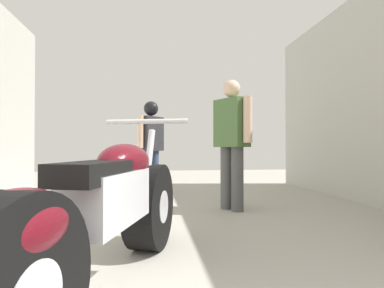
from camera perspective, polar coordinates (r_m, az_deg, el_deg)
name	(u,v)px	position (r m, az deg, el deg)	size (l,w,h in m)	color
ground_plane	(184,230)	(3.19, -1.47, -15.81)	(16.28, 16.28, 0.00)	#A8A399
motorcycle_maroon_cruiser	(105,218)	(1.81, -15.94, -13.12)	(0.97, 2.24, 1.06)	black
mechanic_in_blue	(232,136)	(4.13, 7.42, 1.43)	(0.45, 0.66, 1.74)	#4C4C4C
mechanic_with_helmet	(151,139)	(5.40, -7.66, 0.95)	(0.50, 0.55, 1.65)	#384766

